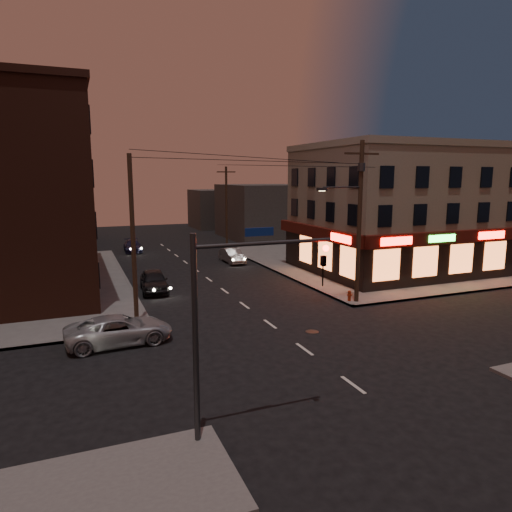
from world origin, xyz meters
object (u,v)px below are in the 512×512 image
suv_cross (119,330)px  sedan_mid (232,256)px  sedan_near (154,281)px  sedan_far (133,246)px  fire_hydrant (349,295)px

suv_cross → sedan_mid: suv_cross is taller
sedan_near → sedan_far: 18.43m
sedan_near → sedan_mid: size_ratio=1.09×
fire_hydrant → suv_cross: bearing=-172.1°
sedan_mid → sedan_far: (-7.90, 10.04, -0.05)m
sedan_near → fire_hydrant: 13.50m
sedan_near → sedan_mid: (8.70, 8.37, -0.09)m
suv_cross → sedan_mid: 21.72m
suv_cross → sedan_mid: (11.98, 18.12, -0.03)m
suv_cross → sedan_near: size_ratio=1.13×
suv_cross → fire_hydrant: bearing=-85.8°
sedan_mid → sedan_far: sedan_mid is taller
suv_cross → fire_hydrant: (14.34, 2.00, -0.17)m
suv_cross → sedan_near: bearing=-22.4°
fire_hydrant → sedan_far: bearing=111.4°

